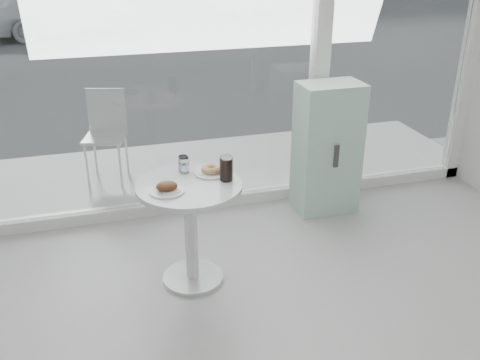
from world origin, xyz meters
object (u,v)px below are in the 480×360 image
object	(u,v)px
water_tumbler_b	(183,164)
car_white	(59,8)
main_table	(190,213)
plate_fritter	(167,188)
mint_cabinet	(327,148)
plate_donut	(211,171)
patio_chair	(106,129)
water_tumbler_a	(184,166)
cola_glass	(226,169)

from	to	relation	value
water_tumbler_b	car_white	bearing A→B (deg)	95.72
main_table	plate_fritter	distance (m)	0.30
main_table	mint_cabinet	size ratio (longest dim) A/B	0.66
main_table	plate_donut	bearing A→B (deg)	34.83
patio_chair	main_table	bearing A→B (deg)	-60.61
patio_chair	car_white	xyz separation A→B (m)	(-0.62, 9.16, 0.11)
water_tumbler_a	cola_glass	bearing A→B (deg)	-40.48
mint_cabinet	plate_fritter	size ratio (longest dim) A/B	4.98
plate_fritter	cola_glass	world-z (taller)	cola_glass
car_white	water_tumbler_a	world-z (taller)	car_white
car_white	water_tumbler_a	xyz separation A→B (m)	(1.09, -10.90, 0.16)
main_table	water_tumbler_a	xyz separation A→B (m)	(0.01, 0.20, 0.27)
plate_fritter	water_tumbler_b	xyz separation A→B (m)	(0.16, 0.31, 0.02)
mint_cabinet	water_tumbler_b	size ratio (longest dim) A/B	10.49
plate_fritter	cola_glass	distance (m)	0.42
plate_donut	water_tumbler_b	size ratio (longest dim) A/B	2.16
cola_glass	water_tumbler_b	bearing A→B (deg)	136.77
plate_donut	cola_glass	world-z (taller)	cola_glass
water_tumbler_a	cola_glass	distance (m)	0.33
main_table	cola_glass	distance (m)	0.40
water_tumbler_b	plate_donut	bearing A→B (deg)	-29.48
plate_fritter	cola_glass	size ratio (longest dim) A/B	1.35
mint_cabinet	plate_donut	size ratio (longest dim) A/B	4.87
plate_fritter	plate_donut	distance (m)	0.40
water_tumbler_a	plate_donut	bearing A→B (deg)	-23.48
water_tumbler_a	water_tumbler_b	world-z (taller)	water_tumbler_b
patio_chair	water_tumbler_b	xyz separation A→B (m)	(0.47, -1.71, 0.27)
car_white	plate_donut	size ratio (longest dim) A/B	16.07
car_white	plate_fritter	bearing A→B (deg)	166.68
patio_chair	plate_fritter	bearing A→B (deg)	-65.36
patio_chair	plate_donut	size ratio (longest dim) A/B	3.68
plate_fritter	water_tumbler_a	bearing A→B (deg)	59.56
mint_cabinet	water_tumbler_a	bearing A→B (deg)	-157.82
main_table	patio_chair	xyz separation A→B (m)	(-0.46, 1.94, -0.00)
main_table	cola_glass	xyz separation A→B (m)	(0.26, -0.01, 0.30)
plate_donut	plate_fritter	bearing A→B (deg)	-148.90
mint_cabinet	water_tumbler_a	distance (m)	1.50
main_table	water_tumbler_b	world-z (taller)	water_tumbler_b
main_table	water_tumbler_a	world-z (taller)	water_tumbler_a
plate_donut	water_tumbler_a	world-z (taller)	water_tumbler_a
mint_cabinet	cola_glass	xyz separation A→B (m)	(-1.12, -0.79, 0.27)
patio_chair	plate_fritter	xyz separation A→B (m)	(0.31, -2.02, 0.25)
plate_donut	mint_cabinet	bearing A→B (deg)	28.80
water_tumbler_a	water_tumbler_b	distance (m)	0.03
car_white	plate_donut	distance (m)	11.05
plate_fritter	water_tumbler_b	distance (m)	0.35
plate_fritter	water_tumbler_a	distance (m)	0.33
car_white	water_tumbler_b	world-z (taller)	car_white
plate_donut	water_tumbler_b	xyz separation A→B (m)	(-0.18, 0.10, 0.03)
patio_chair	water_tumbler_a	world-z (taller)	patio_chair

